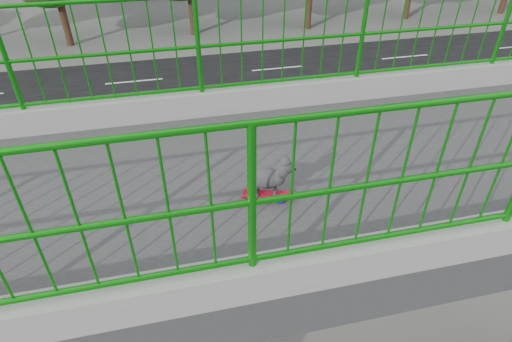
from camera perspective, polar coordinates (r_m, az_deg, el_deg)
The scene contains 5 objects.
road at distance 18.99m, azimuth -15.96°, elevation 4.22°, with size 18.00×90.00×0.02m, color black.
footbridge at distance 5.69m, azimuth -25.09°, elevation -18.37°, with size 3.00×24.00×7.00m.
skateboard at distance 3.95m, azimuth 1.35°, elevation -3.24°, with size 0.24×0.45×0.06m.
poodle at distance 3.81m, azimuth 1.76°, elevation -0.74°, with size 0.26×0.44×0.37m.
car_6 at distance 15.89m, azimuth -25.64°, elevation -1.93°, with size 2.38×5.15×1.43m, color red.
Camera 1 is at (3.35, 1.58, 9.53)m, focal length 29.96 mm.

